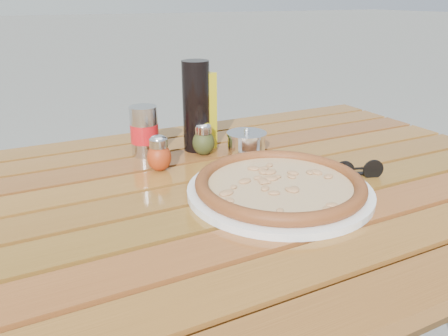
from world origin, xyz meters
name	(u,v)px	position (x,y,z in m)	size (l,w,h in m)	color
table	(228,218)	(0.00, 0.00, 0.67)	(1.40, 0.90, 0.75)	#361B0C
plate	(279,191)	(0.07, -0.08, 0.76)	(0.36, 0.36, 0.01)	white
pizza	(280,183)	(0.07, -0.08, 0.77)	(0.38, 0.38, 0.03)	beige
pepper_shaker	(159,154)	(-0.10, 0.14, 0.79)	(0.06, 0.06, 0.08)	#B03814
oregano_shaker	(203,139)	(0.03, 0.19, 0.79)	(0.06, 0.06, 0.08)	#3C421A
dark_bottle	(196,106)	(0.03, 0.24, 0.86)	(0.07, 0.07, 0.22)	black
soda_can	(144,132)	(-0.10, 0.25, 0.81)	(0.09, 0.09, 0.12)	silver
olive_oil_cruet	(201,111)	(0.05, 0.24, 0.85)	(0.07, 0.07, 0.21)	gold
parmesan_tin	(246,144)	(0.12, 0.14, 0.78)	(0.10, 0.10, 0.07)	silver
sunglasses	(358,171)	(0.26, -0.09, 0.77)	(0.11, 0.05, 0.04)	black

